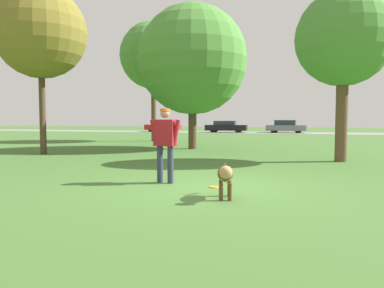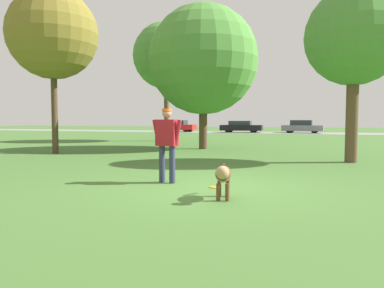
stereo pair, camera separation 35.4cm
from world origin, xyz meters
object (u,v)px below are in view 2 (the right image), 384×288
at_px(person, 167,139).
at_px(tree_near_left, 53,34).
at_px(parked_car_black, 241,127).
at_px(tree_mid_center, 203,60).
at_px(dog, 223,175).
at_px(tree_near_right, 354,38).
at_px(parked_car_grey, 302,127).
at_px(parked_car_red, 178,126).
at_px(tree_far_left, 166,56).
at_px(frisbee, 214,187).

xyz_separation_m(person, tree_near_left, (-7.02, 4.96, 3.79)).
distance_m(person, parked_car_black, 31.62).
bearing_deg(tree_mid_center, dog, -70.60).
relative_size(dog, tree_near_right, 0.19).
bearing_deg(parked_car_grey, parked_car_red, -175.52).
bearing_deg(person, tree_near_left, 153.01).
bearing_deg(parked_car_black, tree_far_left, -97.29).
distance_m(tree_near_left, tree_near_right, 11.12).
bearing_deg(tree_far_left, parked_car_red, 109.14).
bearing_deg(tree_near_right, person, -126.36).
relative_size(dog, tree_far_left, 0.14).
relative_size(person, dog, 1.55).
distance_m(dog, tree_mid_center, 11.67).
height_order(person, tree_mid_center, tree_mid_center).
relative_size(dog, frisbee, 5.07).
xyz_separation_m(tree_mid_center, parked_car_grey, (3.31, 22.57, -3.48)).
bearing_deg(parked_car_grey, tree_near_left, -105.17).
height_order(tree_mid_center, tree_near_right, tree_mid_center).
bearing_deg(person, frisbee, -3.52).
bearing_deg(tree_near_left, frisbee, -32.49).
bearing_deg(tree_near_right, parked_car_red, 122.02).
xyz_separation_m(tree_mid_center, parked_car_red, (-9.90, 21.98, -3.48)).
height_order(frisbee, parked_car_grey, parked_car_grey).
bearing_deg(tree_mid_center, tree_far_left, 127.81).
distance_m(frisbee, tree_near_right, 7.55).
relative_size(tree_far_left, tree_near_right, 1.36).
relative_size(tree_far_left, parked_car_red, 1.94).
distance_m(tree_near_right, parked_car_black, 27.45).
height_order(frisbee, parked_car_black, parked_car_black).
bearing_deg(tree_mid_center, tree_near_left, -139.38).
xyz_separation_m(person, frisbee, (1.14, -0.24, -0.95)).
relative_size(frisbee, tree_near_right, 0.04).
relative_size(tree_far_left, parked_car_grey, 1.86).
distance_m(tree_mid_center, parked_car_black, 22.51).
bearing_deg(dog, tree_near_right, 147.50).
height_order(dog, parked_car_grey, parked_car_grey).
height_order(parked_car_black, parked_car_grey, parked_car_grey).
bearing_deg(parked_car_red, tree_near_left, -80.82).
distance_m(frisbee, parked_car_grey, 32.00).
bearing_deg(parked_car_black, parked_car_red, 177.75).
distance_m(tree_near_left, tree_mid_center, 6.52).
bearing_deg(dog, parked_car_red, -169.69).
bearing_deg(tree_near_right, parked_car_grey, 96.16).
relative_size(tree_mid_center, parked_car_black, 1.51).
bearing_deg(person, tree_mid_center, 111.10).
bearing_deg(person, parked_car_red, 119.30).
height_order(frisbee, tree_near_left, tree_near_left).
bearing_deg(tree_far_left, tree_mid_center, -52.19).
distance_m(frisbee, parked_car_red, 34.04).
relative_size(person, tree_near_right, 0.29).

